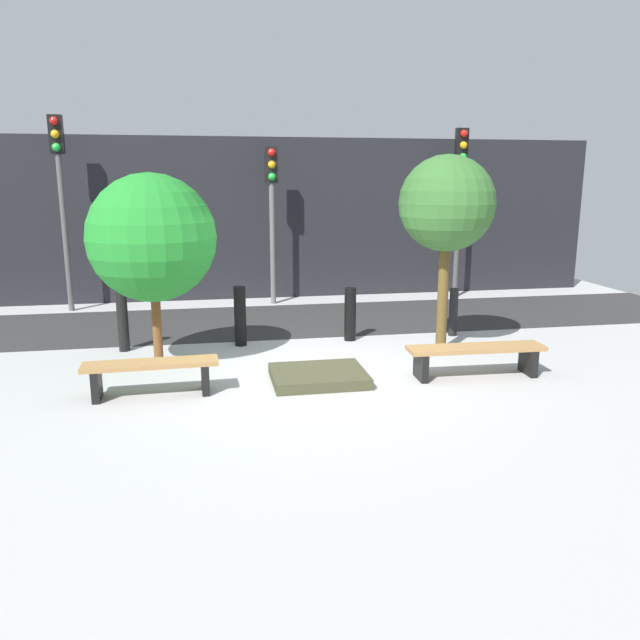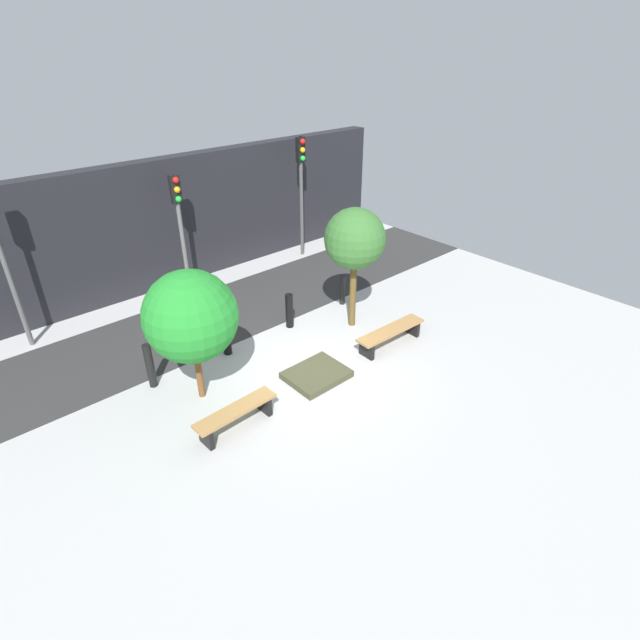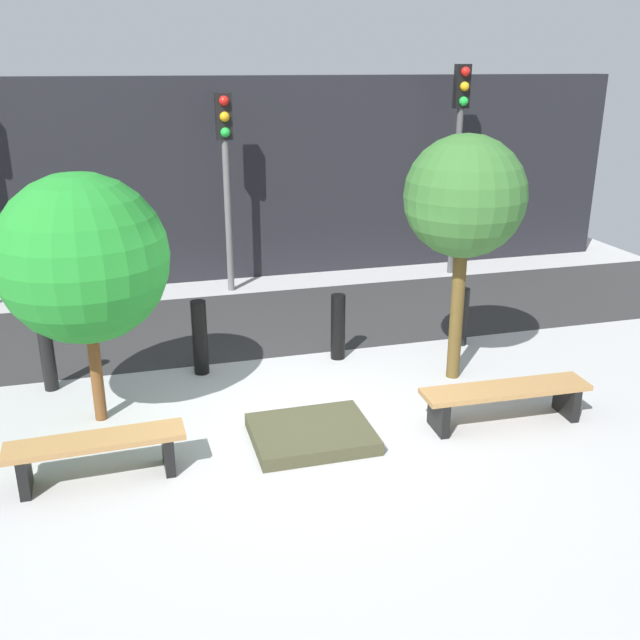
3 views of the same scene
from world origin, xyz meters
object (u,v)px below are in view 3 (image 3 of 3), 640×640
bollard_far_left (47,351)px  bollard_right (463,317)px  bollard_left (200,338)px  bollard_center (338,327)px  bench_left (97,450)px  traffic_light_mid_east (459,134)px  tree_behind_right_bench (465,198)px  traffic_light_mid_west (226,157)px  tree_behind_left_bench (83,259)px  bench_right (505,396)px  planter_bed (311,434)px

bollard_far_left → bollard_right: (5.81, 0.00, -0.09)m
bollard_left → bollard_center: bearing=0.0°
bench_left → traffic_light_mid_east: bearing=39.8°
tree_behind_right_bench → traffic_light_mid_west: bearing=116.2°
tree_behind_left_bench → bench_right: bearing=-16.6°
bollard_left → traffic_light_mid_east: (5.41, 3.61, 2.21)m
bench_left → bench_right: (4.56, 0.00, -0.00)m
tree_behind_right_bench → traffic_light_mid_west: (-2.28, 4.63, 0.02)m
bench_left → bollard_right: size_ratio=2.01×
planter_bed → bollard_center: size_ratio=1.40×
bench_right → bollard_right: (0.63, 2.38, 0.10)m
bench_right → bollard_left: (-3.25, 2.38, 0.18)m
bench_right → bollard_left: bollard_left is taller
planter_bed → bollard_far_left: bearing=143.1°
bench_left → tree_behind_left_bench: (0.00, 1.36, 1.62)m
planter_bed → bollard_center: bollard_center is taller
planter_bed → tree_behind_left_bench: (-2.28, 1.16, 1.88)m
tree_behind_right_bench → bollard_far_left: bearing=168.8°
tree_behind_right_bench → traffic_light_mid_east: (2.16, 4.63, 0.31)m
traffic_light_mid_west → bollard_center: bearing=-75.0°
traffic_light_mid_west → traffic_light_mid_east: (4.44, 0.00, 0.29)m
bench_left → bollard_left: bearing=59.3°
traffic_light_mid_east → bollard_center: bearing=-133.9°
tree_behind_right_bench → tree_behind_left_bench: bearing=-180.0°
bollard_center → bollard_right: bearing=0.0°
tree_behind_left_bench → traffic_light_mid_east: 8.20m
tree_behind_left_bench → bollard_right: 5.50m
bollard_far_left → traffic_light_mid_west: size_ratio=0.30×
bollard_left → tree_behind_left_bench: bearing=-142.0°
planter_bed → traffic_light_mid_east: 7.76m
planter_bed → tree_behind_left_bench: tree_behind_left_bench is taller
tree_behind_right_bench → bench_left: bearing=-163.4°
bollard_center → bollard_left: bearing=180.0°
bollard_far_left → traffic_light_mid_east: size_ratio=0.27×
bollard_right → tree_behind_left_bench: bearing=-168.8°
bench_left → bollard_far_left: size_ratio=1.65×
bollard_right → bollard_far_left: bearing=180.0°
bollard_center → traffic_light_mid_west: size_ratio=0.27×
bench_left → traffic_light_mid_west: size_ratio=0.50×
planter_bed → bollard_center: bearing=66.1°
bench_left → bench_right: size_ratio=0.88×
planter_bed → tree_behind_right_bench: bearing=27.0°
bollard_left → traffic_light_mid_east: bearing=33.7°
bench_right → traffic_light_mid_west: (-2.28, 5.99, 2.10)m
planter_bed → bollard_far_left: bollard_far_left is taller
bench_right → tree_behind_left_bench: bearing=165.3°
bollard_center → tree_behind_right_bench: bearing=-38.0°
bollard_far_left → traffic_light_mid_east: traffic_light_mid_east is taller
tree_behind_right_bench → bollard_left: tree_behind_right_bench is taller
bench_left → traffic_light_mid_east: traffic_light_mid_east is taller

